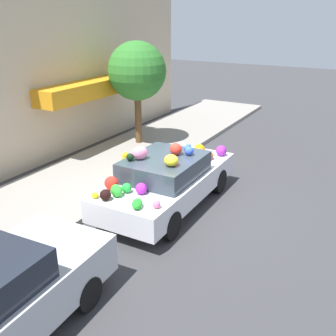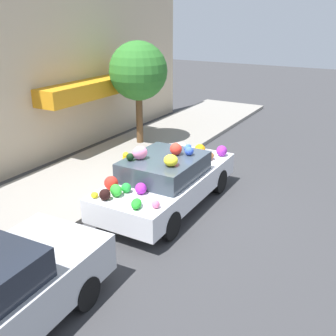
% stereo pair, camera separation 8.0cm
% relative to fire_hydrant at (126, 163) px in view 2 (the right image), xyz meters
% --- Properties ---
extents(ground_plane, '(60.00, 60.00, 0.00)m').
position_rel_fire_hydrant_xyz_m(ground_plane, '(-0.87, -1.76, -0.49)').
color(ground_plane, '#38383A').
extents(sidewalk_curb, '(24.00, 3.20, 0.14)m').
position_rel_fire_hydrant_xyz_m(sidewalk_curb, '(-0.87, 0.94, -0.42)').
color(sidewalk_curb, gray).
rests_on(sidewalk_curb, ground).
extents(building_facade, '(18.00, 1.20, 5.53)m').
position_rel_fire_hydrant_xyz_m(building_facade, '(-0.70, 3.15, 2.24)').
color(building_facade, '#C6B293').
rests_on(building_facade, ground).
extents(street_tree, '(2.03, 2.03, 3.60)m').
position_rel_fire_hydrant_xyz_m(street_tree, '(2.81, 1.41, 2.22)').
color(street_tree, brown).
rests_on(street_tree, sidewalk_curb).
extents(fire_hydrant, '(0.20, 0.20, 0.70)m').
position_rel_fire_hydrant_xyz_m(fire_hydrant, '(0.00, 0.00, 0.00)').
color(fire_hydrant, gold).
rests_on(fire_hydrant, sidewalk_curb).
extents(art_car, '(4.44, 1.90, 1.67)m').
position_rel_fire_hydrant_xyz_m(art_car, '(-0.91, -1.92, 0.25)').
color(art_car, silver).
rests_on(art_car, ground).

